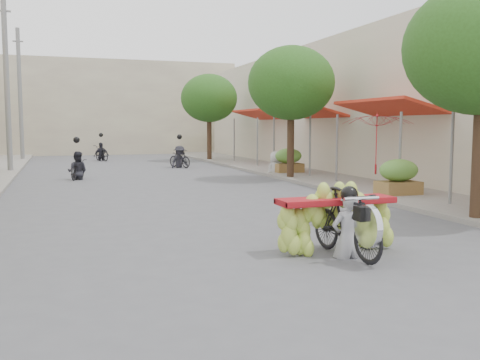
# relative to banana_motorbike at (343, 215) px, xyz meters

# --- Properties ---
(ground) EXTENTS (120.00, 120.00, 0.00)m
(ground) POSITION_rel_banana_motorbike_xyz_m (-1.11, -2.33, -0.67)
(ground) COLOR #55555A
(ground) RESTS_ON ground
(sidewalk_right) EXTENTS (4.00, 60.00, 0.12)m
(sidewalk_right) POSITION_rel_banana_motorbike_xyz_m (5.89, 12.67, -0.61)
(sidewalk_right) COLOR gray
(sidewalk_right) RESTS_ON ground
(shophouse_row_right) EXTENTS (9.77, 40.00, 6.00)m
(shophouse_row_right) POSITION_rel_banana_motorbike_xyz_m (10.88, 11.67, 2.33)
(shophouse_row_right) COLOR beige
(shophouse_row_right) RESTS_ON ground
(far_building) EXTENTS (20.00, 6.00, 7.00)m
(far_building) POSITION_rel_banana_motorbike_xyz_m (-1.11, 35.67, 2.83)
(far_building) COLOR #BBB094
(far_building) RESTS_ON ground
(utility_pole_far) EXTENTS (0.60, 0.24, 8.00)m
(utility_pole_far) POSITION_rel_banana_motorbike_xyz_m (-6.51, 18.67, 3.36)
(utility_pole_far) COLOR slate
(utility_pole_far) RESTS_ON ground
(utility_pole_back) EXTENTS (0.60, 0.24, 8.00)m
(utility_pole_back) POSITION_rel_banana_motorbike_xyz_m (-6.51, 27.67, 3.36)
(utility_pole_back) COLOR slate
(utility_pole_back) RESTS_ON ground
(street_tree_mid) EXTENTS (3.40, 3.40, 5.25)m
(street_tree_mid) POSITION_rel_banana_motorbike_xyz_m (4.29, 11.67, 3.11)
(street_tree_mid) COLOR #3A2719
(street_tree_mid) RESTS_ON ground
(street_tree_far) EXTENTS (3.40, 3.40, 5.25)m
(street_tree_far) POSITION_rel_banana_motorbike_xyz_m (4.29, 23.67, 3.11)
(street_tree_far) COLOR #3A2719
(street_tree_far) RESTS_ON ground
(produce_crate_mid) EXTENTS (1.20, 0.88, 1.16)m
(produce_crate_mid) POSITION_rel_banana_motorbike_xyz_m (5.09, 5.67, 0.04)
(produce_crate_mid) COLOR olive
(produce_crate_mid) RESTS_ON ground
(produce_crate_far) EXTENTS (1.20, 0.88, 1.16)m
(produce_crate_far) POSITION_rel_banana_motorbike_xyz_m (5.09, 13.67, 0.04)
(produce_crate_far) COLOR olive
(produce_crate_far) RESTS_ON ground
(banana_motorbike) EXTENTS (2.20, 1.96, 1.94)m
(banana_motorbike) POSITION_rel_banana_motorbike_xyz_m (0.00, 0.00, 0.00)
(banana_motorbike) COLOR black
(banana_motorbike) RESTS_ON ground
(market_umbrella) EXTENTS (2.31, 2.31, 1.92)m
(market_umbrella) POSITION_rel_banana_motorbike_xyz_m (4.86, 6.48, 1.89)
(market_umbrella) COLOR #AB161E
(market_umbrella) RESTS_ON ground
(pedestrian) EXTENTS (0.99, 0.71, 1.82)m
(pedestrian) POSITION_rel_banana_motorbike_xyz_m (4.60, 13.93, 0.36)
(pedestrian) COLOR silver
(pedestrian) RESTS_ON ground
(bg_motorbike_a) EXTENTS (0.96, 1.49, 1.95)m
(bg_motorbike_a) POSITION_rel_banana_motorbike_xyz_m (-3.71, 14.47, 0.12)
(bg_motorbike_a) COLOR black
(bg_motorbike_a) RESTS_ON ground
(bg_motorbike_b) EXTENTS (1.19, 1.62, 1.95)m
(bg_motorbike_b) POSITION_rel_banana_motorbike_xyz_m (1.44, 19.08, 0.19)
(bg_motorbike_b) COLOR black
(bg_motorbike_b) RESTS_ON ground
(bg_motorbike_c) EXTENTS (1.12, 1.79, 1.95)m
(bg_motorbike_c) POSITION_rel_banana_motorbike_xyz_m (-1.92, 25.98, 0.12)
(bg_motorbike_c) COLOR black
(bg_motorbike_c) RESTS_ON ground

